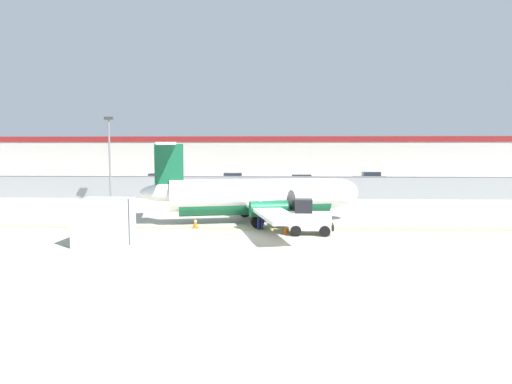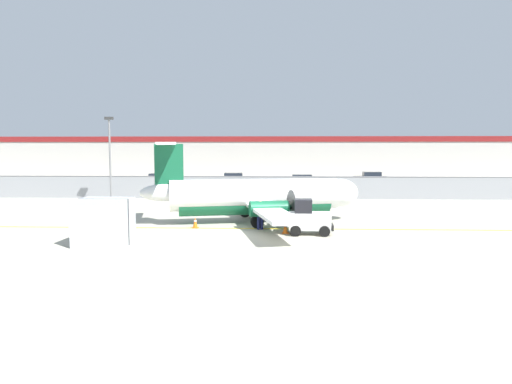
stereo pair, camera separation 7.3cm
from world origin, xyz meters
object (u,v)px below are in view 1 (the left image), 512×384
Objects in this scene: ground_crew_worker at (260,213)px; parked_car_3 at (370,178)px; baggage_tug at (309,218)px; traffic_cone_near_left at (286,228)px; traffic_cone_near_right at (195,223)px; parked_car_1 at (234,179)px; apron_light_pole at (109,152)px; cargo_container at (104,222)px; parked_car_2 at (300,181)px; parked_car_0 at (158,180)px; commuter_airplane at (259,197)px.

parked_car_3 is at bearing 145.37° from ground_crew_worker.
baggage_tug is 0.56× the size of parked_car_3.
baggage_tug is 1.39× the size of ground_crew_worker.
traffic_cone_near_left is 1.00× the size of traffic_cone_near_right.
parked_car_1 is 0.59× the size of apron_light_pole.
cargo_container is (-9.89, -3.09, 0.24)m from baggage_tug.
parked_car_1 is at bearing 12.28° from parked_car_3.
traffic_cone_near_left is 0.15× the size of parked_car_3.
parked_car_2 is 1.00× the size of parked_car_3.
traffic_cone_near_left is at bearing 86.53° from parked_car_2.
baggage_tug is 36.38m from parked_car_3.
parked_car_1 and parked_car_2 have the same top height.
parked_car_0 is 0.99× the size of parked_car_3.
parked_car_3 is (13.12, 33.44, -0.06)m from ground_crew_worker.
parked_car_2 is at bearing 39.42° from apron_light_pole.
traffic_cone_near_right is at bearing 166.74° from baggage_tug.
baggage_tug is at bearing -80.88° from parked_car_1.
parked_car_3 is 0.58× the size of apron_light_pole.
traffic_cone_near_left is (8.66, 3.31, -0.79)m from cargo_container.
parked_car_2 is (11.05, 31.18, -0.21)m from cargo_container.
baggage_tug is 3.70× the size of traffic_cone_near_right.
cargo_container is 3.87× the size of traffic_cone_near_left.
apron_light_pole is (-26.30, -20.70, 3.41)m from parked_car_3.
commuter_airplane reaches higher than parked_car_0.
baggage_tug is 0.55× the size of parked_car_1.
parked_car_3 is 33.64m from apron_light_pole.
traffic_cone_near_left is at bearing 171.51° from baggage_tug.
apron_light_pole is (-14.58, 13.91, 3.99)m from traffic_cone_near_left.
baggage_tug reaches higher than parked_car_2.
commuter_airplane is 4.48m from traffic_cone_near_right.
parked_car_0 is at bearing 12.06° from parked_car_3.
traffic_cone_near_left is at bearing -43.65° from apron_light_pole.
baggage_tug is 0.95× the size of cargo_container.
ground_crew_worker is 3.83m from traffic_cone_near_right.
traffic_cone_near_left and traffic_cone_near_right have the same top height.
traffic_cone_near_right is at bearing -52.78° from apron_light_pole.
traffic_cone_near_left is 27.97m from parked_car_2.
parked_car_0 is at bearing 108.44° from traffic_cone_near_right.
apron_light_pole is at bearing 90.07° from parked_car_0.
commuter_airplane is 10.08m from cargo_container.
parked_car_1 is 19.85m from apron_light_pole.
commuter_airplane is at bearing 116.96° from parked_car_0.
traffic_cone_near_left is 36.55m from parked_car_3.
traffic_cone_near_left is 32.99m from parked_car_0.
baggage_tug is at bearing 19.58° from cargo_container.
ground_crew_worker and parked_car_0 have the same top height.
ground_crew_worker and parked_car_1 have the same top height.
commuter_airplane is 33.54m from parked_car_3.
parked_car_0 is at bearing 116.14° from traffic_cone_near_left.
parked_car_0 is (-13.13, 28.45, -0.06)m from ground_crew_worker.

